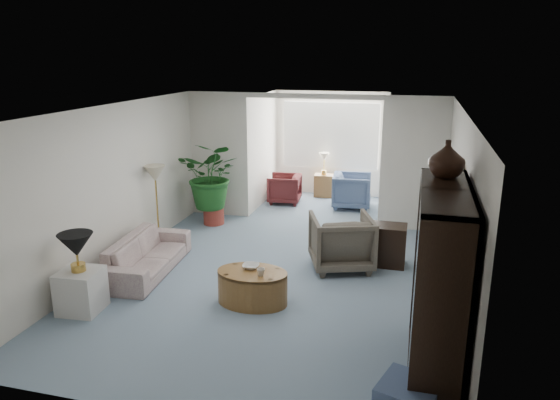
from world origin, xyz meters
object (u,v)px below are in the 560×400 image
(sofa, at_px, (147,255))
(floor_lamp, at_px, (155,174))
(sunroom_chair_maroon, at_px, (284,189))
(sunroom_table, at_px, (324,185))
(coffee_cup, at_px, (261,272))
(cabinet_urn, at_px, (447,159))
(end_table, at_px, (81,291))
(plant_pot, at_px, (214,216))
(table_lamp, at_px, (76,245))
(framed_picture, at_px, (459,182))
(wingback_chair, at_px, (341,242))
(sunroom_chair_blue, at_px, (352,191))
(side_table_dark, at_px, (388,245))
(entertainment_cabinet, at_px, (439,287))
(coffee_table, at_px, (252,287))
(coffee_bowl, at_px, (251,266))

(sofa, height_order, floor_lamp, floor_lamp)
(sunroom_chair_maroon, bearing_deg, sunroom_table, 130.24)
(coffee_cup, height_order, cabinet_urn, cabinet_urn)
(end_table, relative_size, plant_pot, 1.39)
(table_lamp, distance_m, sunroom_table, 6.69)
(table_lamp, bearing_deg, framed_picture, 15.78)
(framed_picture, relative_size, end_table, 0.90)
(wingback_chair, xyz_separation_m, sunroom_chair_blue, (-0.25, 3.32, -0.05))
(floor_lamp, relative_size, side_table_dark, 0.56)
(wingback_chair, distance_m, entertainment_cabinet, 2.97)
(floor_lamp, distance_m, sunroom_chair_maroon, 3.52)
(framed_picture, distance_m, coffee_cup, 2.73)
(coffee_table, xyz_separation_m, side_table_dark, (1.66, 1.80, 0.10))
(floor_lamp, relative_size, entertainment_cabinet, 0.18)
(table_lamp, distance_m, side_table_dark, 4.57)
(sofa, bearing_deg, coffee_bowl, -109.34)
(wingback_chair, bearing_deg, end_table, 17.26)
(table_lamp, xyz_separation_m, cabinet_urn, (4.35, 0.18, 1.29))
(cabinet_urn, xyz_separation_m, sunroom_table, (-2.33, 6.16, -1.93))
(end_table, bearing_deg, cabinet_urn, 2.37)
(coffee_cup, bearing_deg, coffee_table, 146.31)
(framed_picture, height_order, plant_pot, framed_picture)
(floor_lamp, height_order, cabinet_urn, cabinet_urn)
(sofa, xyz_separation_m, plant_pot, (0.11, 2.44, -0.12))
(end_table, xyz_separation_m, floor_lamp, (-0.22, 2.54, 0.97))
(side_table_dark, relative_size, sunroom_chair_blue, 0.80)
(cabinet_urn, bearing_deg, sofa, 164.27)
(sunroom_chair_maroon, relative_size, sunroom_table, 1.35)
(end_table, relative_size, floor_lamp, 1.54)
(wingback_chair, bearing_deg, sunroom_chair_blue, -105.32)
(coffee_cup, distance_m, wingback_chair, 1.80)
(side_table_dark, height_order, sunroom_chair_blue, sunroom_chair_blue)
(sofa, height_order, table_lamp, table_lamp)
(table_lamp, bearing_deg, wingback_chair, 36.90)
(table_lamp, relative_size, wingback_chair, 0.47)
(coffee_bowl, distance_m, plant_pot, 3.39)
(plant_pot, bearing_deg, cabinet_urn, -41.76)
(entertainment_cabinet, distance_m, plant_pot, 5.83)
(sunroom_chair_blue, height_order, sunroom_table, sunroom_chair_blue)
(framed_picture, height_order, sunroom_table, framed_picture)
(sunroom_table, bearing_deg, framed_picture, -63.13)
(wingback_chair, xyz_separation_m, sunroom_table, (-1.00, 4.07, -0.16))
(coffee_cup, bearing_deg, end_table, -163.14)
(side_table_dark, relative_size, sunroom_table, 1.25)
(table_lamp, relative_size, sunroom_chair_maroon, 0.63)
(coffee_cup, bearing_deg, floor_lamp, 142.47)
(entertainment_cabinet, distance_m, sunroom_chair_maroon, 6.70)
(side_table_dark, bearing_deg, coffee_cup, -128.48)
(floor_lamp, height_order, coffee_bowl, floor_lamp)
(coffee_bowl, bearing_deg, cabinet_urn, -16.47)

